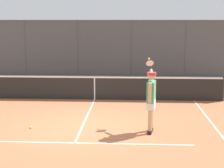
# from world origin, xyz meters

# --- Properties ---
(ground_plane) EXTENTS (60.00, 60.00, 0.00)m
(ground_plane) POSITION_xyz_m (0.00, 0.00, 0.00)
(ground_plane) COLOR #A8603D
(court_line_markings) EXTENTS (8.27, 9.63, 0.01)m
(court_line_markings) POSITION_xyz_m (0.00, 1.77, 0.00)
(court_line_markings) COLOR white
(court_line_markings) RESTS_ON ground
(fence_backdrop) EXTENTS (18.06, 1.37, 3.27)m
(fence_backdrop) POSITION_xyz_m (0.00, -9.97, 1.46)
(fence_backdrop) COLOR #474C51
(fence_backdrop) RESTS_ON ground
(tennis_net) EXTENTS (10.63, 0.09, 1.07)m
(tennis_net) POSITION_xyz_m (0.00, -3.82, 0.49)
(tennis_net) COLOR #2D2D2D
(tennis_net) RESTS_ON ground
(tennis_player) EXTENTS (0.32, 1.48, 2.09)m
(tennis_player) POSITION_xyz_m (-2.09, 0.38, 1.07)
(tennis_player) COLOR black
(tennis_player) RESTS_ON ground
(tennis_ball_near_net) EXTENTS (0.07, 0.07, 0.07)m
(tennis_ball_near_net) POSITION_xyz_m (1.55, 0.23, 0.03)
(tennis_ball_near_net) COLOR #C1D138
(tennis_ball_near_net) RESTS_ON ground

